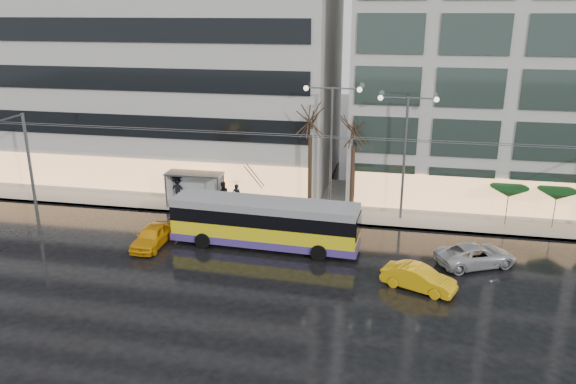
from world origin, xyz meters
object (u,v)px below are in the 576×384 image
(bus_shelter, at_px, (191,181))
(taxi_a, at_px, (152,236))
(street_lamp_near, at_px, (331,133))
(trolleybus, at_px, (265,224))

(bus_shelter, height_order, taxi_a, bus_shelter)
(street_lamp_near, distance_m, taxi_a, 13.79)
(street_lamp_near, relative_size, taxi_a, 2.28)
(trolleybus, bearing_deg, bus_shelter, 139.04)
(trolleybus, xyz_separation_m, street_lamp_near, (3.24, 6.31, 4.53))
(trolleybus, distance_m, bus_shelter, 9.47)
(trolleybus, xyz_separation_m, bus_shelter, (-7.14, 6.20, 0.50))
(trolleybus, distance_m, street_lamp_near, 8.42)
(trolleybus, bearing_deg, taxi_a, -168.52)
(taxi_a, bearing_deg, trolleybus, 11.16)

